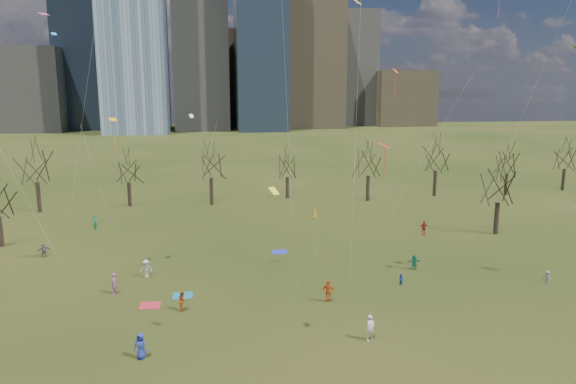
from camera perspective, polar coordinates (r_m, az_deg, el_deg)
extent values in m
plane|color=black|center=(40.46, 2.83, -13.00)|extent=(500.00, 500.00, 0.00)
cube|color=slate|center=(243.16, -9.77, 18.05)|extent=(24.00, 24.00, 95.00)
cube|color=#384C66|center=(235.40, -3.09, 19.66)|extent=(22.00, 22.00, 105.00)
cube|color=#726347|center=(257.42, 2.64, 15.21)|extent=(28.00, 28.00, 72.00)
cube|color=#384C66|center=(261.89, -21.43, 13.65)|extent=(25.00, 25.00, 65.00)
cube|color=slate|center=(277.62, 7.16, 13.37)|extent=(22.00, 22.00, 58.00)
cube|color=#726347|center=(276.56, -6.83, 12.35)|extent=(30.00, 30.00, 48.00)
cube|color=slate|center=(257.94, -27.18, 10.04)|extent=(35.00, 30.00, 36.00)
cube|color=#726347|center=(280.71, 12.36, 10.12)|extent=(30.00, 28.00, 28.00)
cylinder|color=black|center=(79.89, -25.96, -0.51)|extent=(0.55, 0.55, 4.28)
cylinder|color=black|center=(79.29, -17.21, -0.22)|extent=(0.52, 0.52, 3.60)
cylinder|color=black|center=(77.49, -8.50, 0.07)|extent=(0.54, 0.54, 4.05)
cylinder|color=black|center=(81.53, -0.07, 0.48)|extent=(0.51, 0.51, 3.38)
cylinder|color=black|center=(80.47, 8.86, 0.43)|extent=(0.54, 0.54, 3.96)
cylinder|color=black|center=(86.72, 16.00, 0.94)|extent=(0.54, 0.54, 4.14)
cylinder|color=black|center=(91.68, 23.06, 0.81)|extent=(0.52, 0.52, 3.51)
cylinder|color=black|center=(100.15, 28.27, 1.23)|extent=(0.53, 0.53, 3.74)
cylinder|color=black|center=(63.90, -29.32, -3.84)|extent=(0.51, 0.51, 3.38)
cylinder|color=black|center=(65.51, 22.16, -2.70)|extent=(0.53, 0.53, 3.83)
cube|color=#176B8B|center=(43.97, -11.62, -11.19)|extent=(1.60, 1.50, 0.03)
cube|color=#2431A9|center=(54.28, -0.96, -6.67)|extent=(1.60, 1.50, 0.03)
cube|color=#B72433|center=(42.65, -15.08, -12.07)|extent=(1.60, 1.50, 0.03)
imported|color=navy|center=(34.72, -16.06, -16.13)|extent=(0.92, 0.71, 1.68)
imported|color=silver|center=(36.06, 9.16, -14.67)|extent=(0.77, 0.66, 1.79)
imported|color=#BB4D1A|center=(40.91, -11.61, -11.73)|extent=(0.64, 0.80, 1.59)
imported|color=slate|center=(50.74, 26.85, -8.44)|extent=(0.74, 0.90, 1.21)
imported|color=#DA4B18|center=(41.71, 4.52, -10.93)|extent=(1.14, 0.82, 1.79)
imported|color=#1A7964|center=(50.27, 13.84, -7.58)|extent=(1.37, 0.49, 1.46)
imported|color=#A552A5|center=(45.48, -18.79, -9.62)|extent=(0.44, 0.66, 1.79)
imported|color=#284CAE|center=(46.05, 12.42, -9.51)|extent=(0.55, 0.62, 1.05)
imported|color=silver|center=(48.61, -15.47, -8.19)|extent=(1.18, 0.84, 1.65)
imported|color=maroon|center=(62.56, 14.85, -3.87)|extent=(1.05, 0.56, 1.70)
imported|color=#5A5B5F|center=(58.05, -25.49, -5.83)|extent=(1.39, 1.16, 1.50)
imported|color=orange|center=(68.24, 3.00, -2.45)|extent=(0.45, 0.67, 1.35)
imported|color=#197462|center=(66.94, -20.61, -3.20)|extent=(0.67, 0.79, 1.83)
plane|color=#FFA115|center=(47.55, -18.88, 7.65)|extent=(1.11, 1.09, 0.28)
cylinder|color=silver|center=(45.06, -19.83, -0.76)|extent=(1.22, 6.84, 12.78)
cylinder|color=#FFA115|center=(47.65, -18.76, 5.72)|extent=(0.04, 0.04, 2.70)
plane|color=orange|center=(39.73, 7.62, 20.26)|extent=(1.00, 0.98, 0.46)
cylinder|color=silver|center=(35.67, 7.44, 4.01)|extent=(1.90, 7.29, 21.52)
plane|color=#E25378|center=(45.78, -25.50, 17.43)|extent=(1.23, 1.23, 0.26)
cylinder|color=silver|center=(43.21, -29.09, 3.57)|extent=(5.52, 6.78, 21.01)
cylinder|color=silver|center=(59.98, -0.30, 13.09)|extent=(2.70, 6.43, 34.60)
plane|color=green|center=(63.16, 29.40, 13.71)|extent=(1.08, 1.19, 0.60)
plane|color=#338FD9|center=(65.85, -24.57, 15.70)|extent=(1.00, 0.95, 0.36)
cylinder|color=silver|center=(61.78, -22.03, 6.21)|extent=(5.69, 6.64, 21.61)
plane|color=#F13E14|center=(64.25, 11.85, 13.04)|extent=(1.10, 1.07, 0.53)
cylinder|color=silver|center=(61.80, 15.44, 4.77)|extent=(5.82, 8.32, 17.67)
cylinder|color=#F13E14|center=(64.20, 11.79, 11.47)|extent=(0.04, 0.04, 3.00)
plane|color=yellow|center=(31.17, -1.58, 0.13)|extent=(0.88, 0.84, 0.39)
cylinder|color=silver|center=(30.11, 1.62, -9.30)|extent=(2.61, 5.22, 9.16)
cylinder|color=silver|center=(70.55, 24.99, 8.63)|extent=(4.78, 7.78, 26.91)
cylinder|color=#FF5D9C|center=(73.30, 22.38, 18.33)|extent=(0.04, 0.04, 2.40)
plane|color=silver|center=(69.95, -10.68, 8.30)|extent=(0.81, 0.69, 0.49)
cylinder|color=silver|center=(67.75, -9.11, 3.14)|extent=(3.42, 5.45, 12.07)
plane|color=red|center=(45.07, 10.72, 5.08)|extent=(1.25, 1.29, 0.43)
cylinder|color=silver|center=(43.01, 11.11, -2.34)|extent=(1.12, 5.89, 10.58)
cylinder|color=red|center=(45.25, 10.65, 3.13)|extent=(0.04, 0.04, 2.51)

